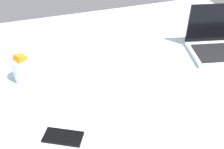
% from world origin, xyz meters
% --- Properties ---
extents(bed_mattress, '(1.80, 1.40, 0.18)m').
position_xyz_m(bed_mattress, '(0.00, 0.00, 0.09)').
color(bed_mattress, silver).
rests_on(bed_mattress, ground).
extents(laptop, '(0.37, 0.29, 0.23)m').
position_xyz_m(laptop, '(0.55, 0.01, 0.22)').
color(laptop, '#B7BABC').
rests_on(laptop, bed_mattress).
extents(snack_cup, '(0.09, 0.09, 0.14)m').
position_xyz_m(snack_cup, '(-0.44, 0.07, 0.24)').
color(snack_cup, silver).
rests_on(snack_cup, bed_mattress).
extents(cell_phone, '(0.16, 0.12, 0.01)m').
position_xyz_m(cell_phone, '(-0.33, -0.32, 0.18)').
color(cell_phone, black).
rests_on(cell_phone, bed_mattress).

